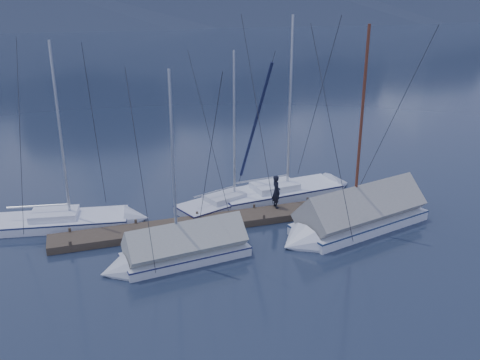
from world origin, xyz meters
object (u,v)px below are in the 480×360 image
sailboat_covered_near (351,220)px  sailboat_open_right (296,191)px  sailboat_open_left (82,221)px  sailboat_covered_far (174,252)px  sailboat_open_mid (241,199)px  person (276,192)px

sailboat_covered_near → sailboat_open_right: bearing=95.5°
sailboat_covered_near → sailboat_open_left: bearing=158.9°
sailboat_open_left → sailboat_covered_far: (3.56, -5.13, 0.26)m
sailboat_covered_far → sailboat_open_mid: bearing=48.9°
sailboat_open_left → sailboat_covered_near: sailboat_covered_near is taller
sailboat_open_right → sailboat_covered_far: 9.86m
sailboat_open_right → sailboat_covered_near: size_ratio=1.02×
sailboat_open_right → person: size_ratio=6.21×
sailboat_open_mid → sailboat_covered_near: sailboat_covered_near is taller
sailboat_open_right → person: 3.24m
sailboat_open_left → sailboat_open_right: bearing=2.4°
sailboat_open_right → sailboat_covered_near: bearing=-84.5°
sailboat_covered_far → person: bearing=29.6°
sailboat_open_right → sailboat_covered_near: (0.50, -5.19, 0.34)m
sailboat_open_right → person: (-2.13, -2.23, 1.01)m
sailboat_covered_near → sailboat_open_mid: bearing=127.0°
sailboat_open_right → sailboat_open_mid: bearing=-177.6°
sailboat_open_mid → sailboat_covered_far: sailboat_open_mid is taller
sailboat_open_mid → person: (1.17, -2.09, 1.04)m
sailboat_open_left → sailboat_covered_near: (12.15, -4.70, 0.35)m
sailboat_covered_near → person: size_ratio=6.11×
sailboat_covered_far → person: (5.96, 3.39, 0.77)m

